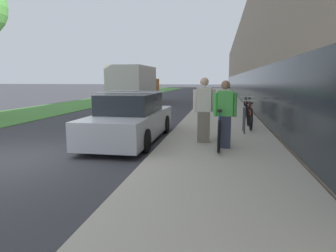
{
  "coord_description": "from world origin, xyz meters",
  "views": [
    {
      "loc": [
        4.61,
        -5.82,
        1.8
      ],
      "look_at": [
        1.5,
        11.91,
        -0.99
      ],
      "focal_mm": 32.0,
      "sensor_mm": 36.0,
      "label": 1
    }
  ],
  "objects_px": {
    "bike_rack_hoop": "(244,117)",
    "cruiser_bike_farthest": "(246,107)",
    "tandem_bicycle": "(219,129)",
    "moving_truck": "(135,85)",
    "cruiser_bike_nearest": "(250,117)",
    "person_bystander": "(204,110)",
    "cruiser_bike_middle": "(248,110)",
    "parked_sedan_curbside": "(131,119)",
    "person_rider": "(225,114)"
  },
  "relations": [
    {
      "from": "bike_rack_hoop",
      "to": "cruiser_bike_farthest",
      "type": "relative_size",
      "value": 0.47
    },
    {
      "from": "tandem_bicycle",
      "to": "moving_truck",
      "type": "distance_m",
      "value": 15.64
    },
    {
      "from": "cruiser_bike_nearest",
      "to": "moving_truck",
      "type": "bearing_deg",
      "value": 123.43
    },
    {
      "from": "person_bystander",
      "to": "bike_rack_hoop",
      "type": "bearing_deg",
      "value": 55.56
    },
    {
      "from": "person_bystander",
      "to": "moving_truck",
      "type": "relative_size",
      "value": 0.25
    },
    {
      "from": "tandem_bicycle",
      "to": "cruiser_bike_middle",
      "type": "bearing_deg",
      "value": 77.33
    },
    {
      "from": "tandem_bicycle",
      "to": "cruiser_bike_farthest",
      "type": "height_order",
      "value": "tandem_bicycle"
    },
    {
      "from": "bike_rack_hoop",
      "to": "parked_sedan_curbside",
      "type": "bearing_deg",
      "value": -158.63
    },
    {
      "from": "person_rider",
      "to": "parked_sedan_curbside",
      "type": "distance_m",
      "value": 2.93
    },
    {
      "from": "cruiser_bike_farthest",
      "to": "parked_sedan_curbside",
      "type": "distance_m",
      "value": 7.76
    },
    {
      "from": "parked_sedan_curbside",
      "to": "person_bystander",
      "type": "bearing_deg",
      "value": -11.18
    },
    {
      "from": "cruiser_bike_middle",
      "to": "parked_sedan_curbside",
      "type": "relative_size",
      "value": 0.39
    },
    {
      "from": "bike_rack_hoop",
      "to": "parked_sedan_curbside",
      "type": "distance_m",
      "value": 3.62
    },
    {
      "from": "tandem_bicycle",
      "to": "cruiser_bike_farthest",
      "type": "relative_size",
      "value": 1.4
    },
    {
      "from": "person_bystander",
      "to": "cruiser_bike_middle",
      "type": "height_order",
      "value": "person_bystander"
    },
    {
      "from": "bike_rack_hoop",
      "to": "cruiser_bike_middle",
      "type": "relative_size",
      "value": 0.46
    },
    {
      "from": "person_bystander",
      "to": "cruiser_bike_farthest",
      "type": "bearing_deg",
      "value": 76.87
    },
    {
      "from": "bike_rack_hoop",
      "to": "cruiser_bike_farthest",
      "type": "height_order",
      "value": "cruiser_bike_farthest"
    },
    {
      "from": "person_rider",
      "to": "cruiser_bike_nearest",
      "type": "relative_size",
      "value": 0.96
    },
    {
      "from": "person_bystander",
      "to": "cruiser_bike_nearest",
      "type": "distance_m",
      "value": 3.12
    },
    {
      "from": "person_rider",
      "to": "parked_sedan_curbside",
      "type": "height_order",
      "value": "person_rider"
    },
    {
      "from": "person_rider",
      "to": "moving_truck",
      "type": "height_order",
      "value": "moving_truck"
    },
    {
      "from": "cruiser_bike_nearest",
      "to": "parked_sedan_curbside",
      "type": "relative_size",
      "value": 0.37
    },
    {
      "from": "bike_rack_hoop",
      "to": "cruiser_bike_middle",
      "type": "xyz_separation_m",
      "value": [
        0.41,
        3.23,
        -0.11
      ]
    },
    {
      "from": "tandem_bicycle",
      "to": "cruiser_bike_middle",
      "type": "height_order",
      "value": "tandem_bicycle"
    },
    {
      "from": "bike_rack_hoop",
      "to": "cruiser_bike_middle",
      "type": "distance_m",
      "value": 3.26
    },
    {
      "from": "tandem_bicycle",
      "to": "person_bystander",
      "type": "xyz_separation_m",
      "value": [
        -0.42,
        0.31,
        0.46
      ]
    },
    {
      "from": "person_bystander",
      "to": "moving_truck",
      "type": "height_order",
      "value": "moving_truck"
    },
    {
      "from": "cruiser_bike_middle",
      "to": "parked_sedan_curbside",
      "type": "height_order",
      "value": "parked_sedan_curbside"
    },
    {
      "from": "person_bystander",
      "to": "cruiser_bike_farthest",
      "type": "distance_m",
      "value": 7.38
    },
    {
      "from": "person_bystander",
      "to": "cruiser_bike_farthest",
      "type": "height_order",
      "value": "person_bystander"
    },
    {
      "from": "person_bystander",
      "to": "cruiser_bike_farthest",
      "type": "xyz_separation_m",
      "value": [
        1.67,
        7.17,
        -0.52
      ]
    },
    {
      "from": "person_rider",
      "to": "moving_truck",
      "type": "xyz_separation_m",
      "value": [
        -6.5,
        14.56,
        0.45
      ]
    },
    {
      "from": "tandem_bicycle",
      "to": "cruiser_bike_nearest",
      "type": "xyz_separation_m",
      "value": [
        1.04,
        3.02,
        -0.02
      ]
    },
    {
      "from": "bike_rack_hoop",
      "to": "parked_sedan_curbside",
      "type": "height_order",
      "value": "parked_sedan_curbside"
    },
    {
      "from": "person_rider",
      "to": "cruiser_bike_middle",
      "type": "height_order",
      "value": "person_rider"
    },
    {
      "from": "tandem_bicycle",
      "to": "bike_rack_hoop",
      "type": "distance_m",
      "value": 2.2
    },
    {
      "from": "person_bystander",
      "to": "cruiser_bike_nearest",
      "type": "relative_size",
      "value": 1.0
    },
    {
      "from": "cruiser_bike_middle",
      "to": "cruiser_bike_farthest",
      "type": "bearing_deg",
      "value": 88.3
    },
    {
      "from": "person_bystander",
      "to": "bike_rack_hoop",
      "type": "height_order",
      "value": "person_bystander"
    },
    {
      "from": "tandem_bicycle",
      "to": "person_rider",
      "type": "height_order",
      "value": "person_rider"
    },
    {
      "from": "bike_rack_hoop",
      "to": "moving_truck",
      "type": "bearing_deg",
      "value": 120.38
    },
    {
      "from": "person_rider",
      "to": "person_bystander",
      "type": "relative_size",
      "value": 0.96
    },
    {
      "from": "person_rider",
      "to": "moving_truck",
      "type": "distance_m",
      "value": 15.95
    },
    {
      "from": "person_rider",
      "to": "bike_rack_hoop",
      "type": "height_order",
      "value": "person_rider"
    },
    {
      "from": "cruiser_bike_nearest",
      "to": "moving_truck",
      "type": "relative_size",
      "value": 0.25
    },
    {
      "from": "cruiser_bike_farthest",
      "to": "cruiser_bike_middle",
      "type": "bearing_deg",
      "value": -91.7
    },
    {
      "from": "cruiser_bike_farthest",
      "to": "parked_sedan_curbside",
      "type": "relative_size",
      "value": 0.38
    },
    {
      "from": "bike_rack_hoop",
      "to": "cruiser_bike_nearest",
      "type": "relative_size",
      "value": 0.48
    },
    {
      "from": "parked_sedan_curbside",
      "to": "moving_truck",
      "type": "distance_m",
      "value": 14.06
    }
  ]
}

